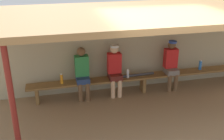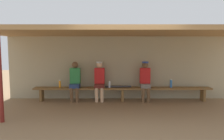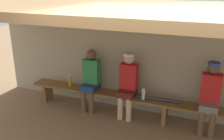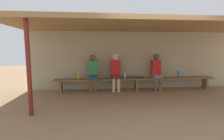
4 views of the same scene
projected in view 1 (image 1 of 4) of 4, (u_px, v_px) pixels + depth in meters
The scene contains 12 objects.
ground_plane at pixel (166, 122), 6.11m from camera, with size 24.00×24.00×0.00m, color #8C6D4C.
back_wall at pixel (139, 47), 7.48m from camera, with size 8.00×0.20×2.20m, color tan.
dugout_roof at pixel (160, 13), 5.86m from camera, with size 8.00×2.80×0.12m, color #9E7547.
support_post at pixel (13, 107), 4.55m from camera, with size 0.10×0.10×2.20m, color maroon.
bench at pixel (143, 78), 7.35m from camera, with size 6.00×0.36×0.46m.
player_shirtless_tan at pixel (82, 71), 6.88m from camera, with size 0.34×0.42×1.34m.
player_near_post at pixel (171, 63), 7.38m from camera, with size 0.34×0.42×1.34m.
player_middle at pixel (115, 68), 7.05m from camera, with size 0.34×0.42×1.34m.
water_bottle_blue at pixel (128, 74), 7.15m from camera, with size 0.07×0.07×0.22m.
water_bottle_clear at pixel (62, 79), 6.83m from camera, with size 0.07×0.07×0.26m.
water_bottle_orange at pixel (200, 65), 7.64m from camera, with size 0.08×0.08×0.28m.
baseball_bat at pixel (138, 75), 7.28m from camera, with size 0.07×0.07×0.89m, color #333338.
Camera 1 is at (-2.34, -4.78, 3.43)m, focal length 44.52 mm.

